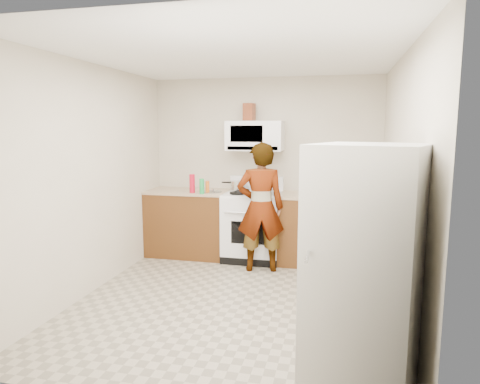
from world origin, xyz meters
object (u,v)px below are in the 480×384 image
(fridge, at_px, (366,270))
(kettle, at_px, (322,187))
(microwave, at_px, (255,136))
(person, at_px, (261,207))
(saucepan, at_px, (238,186))
(gas_range, at_px, (253,225))

(fridge, xyz_separation_m, kettle, (-0.42, 2.92, 0.17))
(fridge, relative_size, kettle, 9.75)
(microwave, distance_m, kettle, 1.14)
(person, xyz_separation_m, saucepan, (-0.41, 0.53, 0.20))
(gas_range, height_order, fridge, fridge)
(person, bearing_deg, kettle, -153.56)
(microwave, height_order, kettle, microwave)
(saucepan, bearing_deg, person, -52.06)
(fridge, bearing_deg, microwave, 133.48)
(gas_range, distance_m, saucepan, 0.58)
(microwave, bearing_deg, person, -71.70)
(fridge, distance_m, saucepan, 3.24)
(microwave, relative_size, fridge, 0.45)
(microwave, relative_size, saucepan, 3.50)
(gas_range, xyz_separation_m, saucepan, (-0.23, 0.09, 0.53))
(microwave, bearing_deg, gas_range, -90.00)
(gas_range, bearing_deg, microwave, 90.00)
(gas_range, relative_size, microwave, 1.49)
(gas_range, bearing_deg, fridge, -64.11)
(fridge, bearing_deg, kettle, 116.76)
(kettle, relative_size, saucepan, 0.80)
(microwave, xyz_separation_m, kettle, (0.91, 0.05, -0.68))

